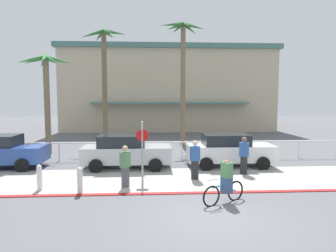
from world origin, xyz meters
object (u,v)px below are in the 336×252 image
at_px(stop_sign_bike_lane, 142,143).
at_px(pedestrian_2, 125,168).
at_px(cyclist_teal_0, 226,183).
at_px(pedestrian_0, 244,157).
at_px(palm_tree_1, 45,77).
at_px(palm_tree_3, 183,53).
at_px(bollard_2, 80,180).
at_px(bollard_0, 39,177).
at_px(palm_tree_2, 104,63).
at_px(car_silver_1, 126,151).
at_px(car_white_2, 229,150).
at_px(pedestrian_1, 195,161).

distance_m(stop_sign_bike_lane, pedestrian_2, 1.35).
relative_size(cyclist_teal_0, pedestrian_0, 0.92).
distance_m(palm_tree_1, palm_tree_3, 9.64).
bearing_deg(bollard_2, bollard_0, 162.35).
bearing_deg(palm_tree_1, pedestrian_0, -28.75).
xyz_separation_m(palm_tree_2, car_silver_1, (2.07, -7.34, -5.19)).
bearing_deg(car_white_2, cyclist_teal_0, -105.87).
xyz_separation_m(car_silver_1, pedestrian_1, (3.16, -2.35, -0.07)).
distance_m(car_silver_1, cyclist_teal_0, 6.54).
xyz_separation_m(bollard_2, cyclist_teal_0, (5.15, -1.29, 0.18)).
bearing_deg(bollard_2, palm_tree_3, 66.15).
distance_m(stop_sign_bike_lane, bollard_2, 2.97).
bearing_deg(palm_tree_3, pedestrian_0, -78.03).
height_order(cyclist_teal_0, pedestrian_2, pedestrian_2).
xyz_separation_m(palm_tree_1, pedestrian_0, (10.84, -5.95, -4.03)).
distance_m(car_silver_1, pedestrian_1, 3.94).
bearing_deg(car_white_2, bollard_2, -148.16).
relative_size(bollard_2, car_white_2, 0.23).
bearing_deg(cyclist_teal_0, bollard_2, 165.91).
bearing_deg(pedestrian_1, palm_tree_1, 141.44).
xyz_separation_m(bollard_0, car_silver_1, (3.04, 3.54, 0.35)).
bearing_deg(pedestrian_2, palm_tree_2, 102.19).
distance_m(palm_tree_2, pedestrian_1, 12.21).
bearing_deg(stop_sign_bike_lane, cyclist_teal_0, -44.27).
xyz_separation_m(car_white_2, pedestrian_2, (-5.08, -3.41, -0.10)).
bearing_deg(pedestrian_1, pedestrian_0, 17.86).
bearing_deg(palm_tree_3, car_silver_1, -116.44).
relative_size(stop_sign_bike_lane, pedestrian_2, 1.53).
distance_m(palm_tree_3, cyclist_teal_0, 14.12).
bearing_deg(car_white_2, pedestrian_1, -131.27).
height_order(bollard_0, pedestrian_0, pedestrian_0).
xyz_separation_m(stop_sign_bike_lane, palm_tree_1, (-6.17, 6.93, 3.16)).
bearing_deg(car_white_2, stop_sign_bike_lane, -148.97).
xyz_separation_m(palm_tree_2, pedestrian_1, (5.23, -9.69, -5.26)).
relative_size(car_white_2, pedestrian_1, 2.56).
height_order(palm_tree_1, palm_tree_3, palm_tree_3).
bearing_deg(palm_tree_1, pedestrian_2, -54.40).
bearing_deg(stop_sign_bike_lane, pedestrian_0, 11.88).
distance_m(bollard_2, pedestrian_1, 4.86).
height_order(stop_sign_bike_lane, pedestrian_0, stop_sign_bike_lane).
bearing_deg(bollard_2, palm_tree_2, 93.44).
height_order(bollard_2, palm_tree_3, palm_tree_3).
xyz_separation_m(bollard_2, palm_tree_3, (5.06, 11.44, 6.30)).
bearing_deg(car_silver_1, car_white_2, 1.04).
height_order(palm_tree_2, car_silver_1, palm_tree_2).
relative_size(stop_sign_bike_lane, cyclist_teal_0, 1.59).
xyz_separation_m(bollard_0, bollard_2, (1.65, -0.52, 0.00)).
height_order(car_silver_1, pedestrian_0, pedestrian_0).
bearing_deg(cyclist_teal_0, bollard_0, 165.04).
xyz_separation_m(palm_tree_3, cyclist_teal_0, (0.09, -12.73, -6.12)).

